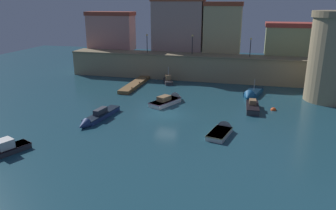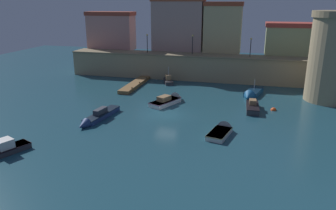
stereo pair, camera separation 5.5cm
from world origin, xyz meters
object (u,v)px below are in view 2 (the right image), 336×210
fortress_tower (334,57)px  quay_lamp_0 (147,40)px  moored_boat_1 (0,151)px  moored_boat_3 (222,131)px  mooring_buoy_0 (273,110)px  moored_boat_0 (252,105)px  quay_lamp_2 (251,44)px  moored_boat_2 (252,94)px  moored_boat_4 (168,80)px  moored_boat_6 (97,117)px  quay_lamp_1 (193,41)px  moored_boat_5 (170,100)px

fortress_tower → quay_lamp_0: 29.12m
quay_lamp_0 → moored_boat_1: (-2.84, -32.96, -5.95)m
moored_boat_3 → mooring_buoy_0: bearing=-18.5°
moored_boat_0 → quay_lamp_2: bearing=1.1°
moored_boat_2 → moored_boat_4: bearing=-95.6°
moored_boat_4 → quay_lamp_0: bearing=31.3°
moored_boat_3 → moored_boat_6: 14.00m
quay_lamp_2 → moored_boat_0: size_ratio=0.55×
quay_lamp_2 → mooring_buoy_0: quay_lamp_2 is taller
moored_boat_0 → moored_boat_2: bearing=-0.9°
quay_lamp_1 → moored_boat_6: size_ratio=0.44×
moored_boat_0 → moored_boat_5: 10.51m
quay_lamp_0 → quay_lamp_2: size_ratio=1.06×
moored_boat_6 → mooring_buoy_0: moored_boat_6 is taller
moored_boat_0 → quay_lamp_1: bearing=33.7°
moored_boat_2 → moored_boat_3: (-2.69, -14.74, -0.06)m
quay_lamp_2 → moored_boat_4: 14.47m
quay_lamp_0 → quay_lamp_1: 7.92m
quay_lamp_1 → moored_boat_5: quay_lamp_1 is taller
fortress_tower → quay_lamp_2: bearing=143.0°
moored_boat_3 → mooring_buoy_0: size_ratio=6.73×
quay_lamp_1 → moored_boat_2: bearing=-39.6°
moored_boat_1 → moored_boat_6: 11.01m
moored_boat_3 → moored_boat_6: size_ratio=0.63×
quay_lamp_2 → moored_boat_5: (-9.66, -14.36, -5.89)m
moored_boat_3 → moored_boat_6: (-14.00, 0.33, 0.10)m
quay_lamp_0 → moored_boat_0: size_ratio=0.59×
quay_lamp_1 → moored_boat_1: (-10.75, -32.96, -5.99)m
quay_lamp_2 → moored_boat_2: size_ratio=0.50×
moored_boat_2 → moored_boat_4: size_ratio=1.38×
moored_boat_2 → moored_boat_6: bearing=-34.9°
fortress_tower → moored_boat_5: fortress_tower is taller
moored_boat_4 → moored_boat_6: size_ratio=0.58×
moored_boat_2 → mooring_buoy_0: moored_boat_2 is taller
moored_boat_1 → fortress_tower: bearing=152.9°
quay_lamp_2 → moored_boat_5: bearing=-123.9°
moored_boat_1 → moored_boat_6: bearing=-178.5°
quay_lamp_1 → moored_boat_3: quay_lamp_1 is taller
fortress_tower → moored_boat_3: (-12.63, -15.09, -5.62)m
fortress_tower → moored_boat_3: 20.47m
fortress_tower → moored_boat_2: size_ratio=1.96×
quay_lamp_0 → moored_boat_4: bearing=-37.5°
moored_boat_0 → moored_boat_3: moored_boat_0 is taller
moored_boat_1 → quay_lamp_2: bearing=172.5°
quay_lamp_2 → moored_boat_1: (-20.19, -32.96, -5.85)m
fortress_tower → mooring_buoy_0: (-7.24, -6.21, -5.88)m
moored_boat_6 → fortress_tower: bearing=126.6°
moored_boat_2 → mooring_buoy_0: 6.45m
moored_boat_2 → moored_boat_6: size_ratio=0.80×
moored_boat_3 → moored_boat_5: bearing=54.0°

